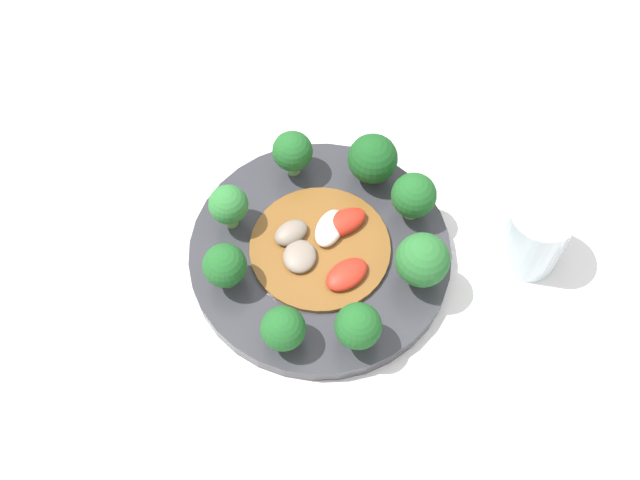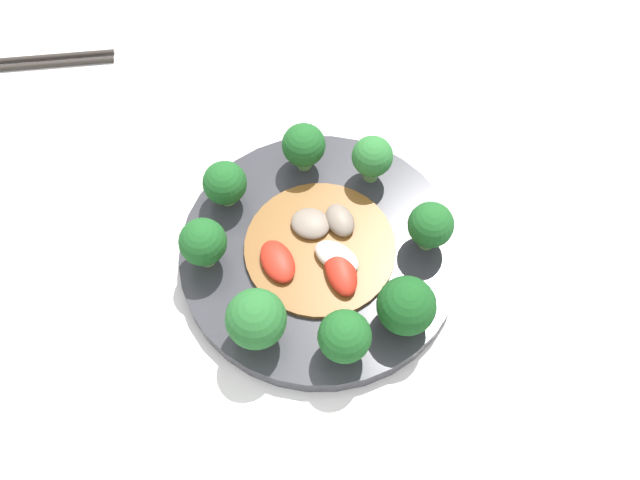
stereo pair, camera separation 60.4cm
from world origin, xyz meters
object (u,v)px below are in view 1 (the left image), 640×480
Objects in this scene: broccoli_northeast at (283,329)px; broccoli_east at (225,266)px; drinking_glass at (534,234)px; broccoli_southeast at (229,205)px; broccoli_south at (293,152)px; stirfry_center at (323,245)px; broccoli_northwest at (422,261)px; broccoli_west at (414,196)px; plate at (320,253)px; broccoli_north at (358,327)px; broccoli_southwest at (373,159)px.

broccoli_east is (0.04, -0.09, 0.00)m from broccoli_northeast.
broccoli_southeast is at bearing -24.13° from drinking_glass.
broccoli_south is 0.28m from drinking_glass.
broccoli_south and broccoli_southeast have the same top height.
broccoli_northwest is at bearing 140.62° from stirfry_center.
broccoli_south is (-0.11, -0.12, 0.00)m from broccoli_east.
broccoli_east is at bearing -17.97° from broccoli_northwest.
broccoli_south is (0.11, -0.10, 0.00)m from broccoli_west.
broccoli_northwest is at bearing 142.03° from plate.
broccoli_south is (-0.00, -0.23, -0.00)m from broccoli_north.
plate is 4.50× the size of broccoli_southwest.
broccoli_southwest is at bearing 155.34° from broccoli_south.
broccoli_north is 1.04× the size of broccoli_southeast.
broccoli_east is at bearing 3.07° from plate.
broccoli_northeast is 0.92× the size of broccoli_south.
broccoli_north is at bearing 27.73° from broccoli_northwest.
broccoli_southwest is 1.07× the size of broccoli_southeast.
broccoli_southwest is 0.09m from broccoli_south.
drinking_glass is at bearing 132.61° from broccoli_southwest.
broccoli_east and broccoli_south have the same top height.
broccoli_northeast is 0.62× the size of drinking_glass.
broccoli_south is (0.08, -0.04, 0.00)m from broccoli_southwest.
plate is 4.74× the size of broccoli_south.
broccoli_southeast is (0.08, -0.06, 0.05)m from plate.
broccoli_northeast is at bearing 7.98° from broccoli_northwest.
broccoli_west is 1.03× the size of broccoli_southeast.
stirfry_center is at bearing -18.45° from drinking_glass.
broccoli_south is 1.01× the size of broccoli_southeast.
drinking_glass is at bearing 139.80° from broccoli_south.
broccoli_northeast is 0.16m from broccoli_southeast.
broccoli_southeast is (0.17, -0.13, -0.00)m from broccoli_northwest.
broccoli_east is 0.07m from broccoli_southeast.
broccoli_west is at bearing 137.14° from broccoli_south.
broccoli_west is 0.97× the size of broccoli_southwest.
broccoli_southwest is 0.41× the size of stirfry_center.
broccoli_southeast is (0.01, -0.16, 0.00)m from broccoli_northeast.
broccoli_northeast is 0.09m from broccoli_east.
drinking_glass is (-0.22, 0.18, -0.01)m from broccoli_south.
broccoli_north is at bearing 134.27° from broccoli_east.
broccoli_east is (0.20, -0.06, -0.00)m from broccoli_northwest.
broccoli_west is (-0.02, -0.08, -0.00)m from broccoli_northwest.
broccoli_northwest is at bearing 73.17° from broccoli_west.
broccoli_east is 0.21m from broccoli_southwest.
broccoli_northeast is at bearing -18.87° from broccoli_north.
broccoli_north is 0.17m from broccoli_west.
broccoli_northeast is at bearing 69.49° from broccoli_south.
broccoli_north is 0.10m from broccoli_northwest.
broccoli_east reaches higher than stirfry_center.
plate is 1.87× the size of stirfry_center.
drinking_glass is (-0.11, 0.08, -0.01)m from broccoli_west.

